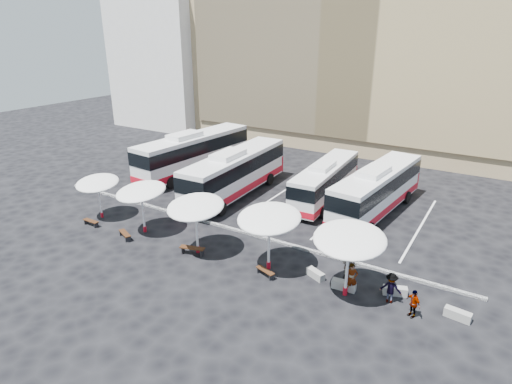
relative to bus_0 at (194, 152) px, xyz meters
The scene contains 26 objects.
ground 13.80m from the bus_0, 42.84° to the right, with size 120.00×120.00×0.00m, color black.
sandstone_building 26.83m from the bus_0, 66.16° to the left, with size 42.00×18.25×29.60m.
apartment_block 26.87m from the bus_0, 133.87° to the left, with size 14.00×14.00×18.00m, color silver.
curb_divider 13.45m from the bus_0, 41.26° to the right, with size 34.00×0.25×0.15m, color black.
bay_lines 10.30m from the bus_0, ahead, with size 24.15×12.00×0.01m.
bus_0 is the anchor object (origin of this frame).
bus_1 7.41m from the bus_0, 22.53° to the right, with size 3.37×13.08×4.12m.
bus_2 13.91m from the bus_0, ahead, with size 2.91×10.95×3.44m.
bus_3 18.36m from the bus_0, ahead, with size 3.85×12.49×3.90m.
sunshade_0 12.18m from the bus_0, 86.70° to the right, with size 4.15×4.17×3.28m.
sunshade_1 13.39m from the bus_0, 66.43° to the right, with size 4.12×4.16×3.60m.
sunshade_2 16.46m from the bus_0, 50.37° to the right, with size 3.97×4.01×3.76m.
sunshade_3 19.53m from the bus_0, 37.95° to the right, with size 3.77×3.82×3.91m.
sunshade_4 23.70m from the bus_0, 31.00° to the right, with size 4.40×4.44×3.98m.
wood_bench_0 13.78m from the bus_0, 84.70° to the right, with size 1.38×0.38×0.42m.
wood_bench_1 14.73m from the bus_0, 70.13° to the right, with size 1.48×0.93×0.44m.
wood_bench_2 16.75m from the bus_0, 51.60° to the right, with size 1.69×0.86×0.50m.
wood_bench_3 20.33m from the bus_0, 39.38° to the right, with size 1.38×0.75×0.41m.
conc_bench_0 21.60m from the bus_0, 32.16° to the right, with size 1.21×0.40×0.45m, color gray.
conc_bench_1 23.30m from the bus_0, 30.34° to the right, with size 1.33×0.44×0.50m, color gray.
conc_bench_2 25.12m from the bus_0, 25.46° to the right, with size 1.27×0.42×0.48m, color gray.
conc_bench_3 28.23m from the bus_0, 23.50° to the right, with size 1.27×0.42×0.48m, color gray.
passenger_0 23.67m from the bus_0, 29.97° to the right, with size 0.65×0.42×1.77m, color black.
passenger_1 22.52m from the bus_0, 28.05° to the right, with size 0.91×0.71×1.86m, color black.
passenger_2 26.81m from the bus_0, 27.17° to the right, with size 0.90×0.37×1.53m, color black.
passenger_3 25.37m from the bus_0, 27.21° to the right, with size 1.11×0.64×1.72m, color black.
Camera 1 is at (16.46, -22.32, 13.59)m, focal length 30.00 mm.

